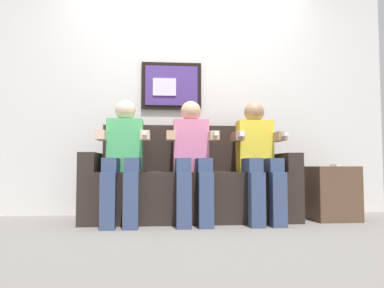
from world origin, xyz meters
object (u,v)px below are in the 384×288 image
(couch, at_px, (190,186))
(side_table_right, at_px, (332,193))
(person_on_left, at_px, (124,154))
(person_in_middle, at_px, (192,155))
(spare_remote_on_table, at_px, (335,165))
(person_on_right, at_px, (258,155))

(couch, xyz_separation_m, side_table_right, (1.32, -0.11, -0.06))
(person_on_left, xyz_separation_m, person_in_middle, (0.60, 0.00, 0.00))
(person_in_middle, bearing_deg, spare_remote_on_table, 1.86)
(person_on_left, xyz_separation_m, person_on_right, (1.21, -0.00, 0.00))
(person_on_left, relative_size, person_in_middle, 1.00)
(side_table_right, bearing_deg, person_in_middle, -177.35)
(couch, bearing_deg, side_table_right, -4.59)
(person_on_right, relative_size, side_table_right, 2.22)
(couch, bearing_deg, person_in_middle, -89.83)
(side_table_right, relative_size, spare_remote_on_table, 3.85)
(person_on_left, relative_size, spare_remote_on_table, 8.54)
(person_on_left, bearing_deg, couch, 15.47)
(person_on_left, height_order, person_in_middle, same)
(person_in_middle, height_order, person_on_right, same)
(person_on_right, distance_m, side_table_right, 0.80)
(person_on_right, distance_m, spare_remote_on_table, 0.76)
(person_on_right, bearing_deg, spare_remote_on_table, 3.40)
(person_on_left, height_order, spare_remote_on_table, person_on_left)
(spare_remote_on_table, bearing_deg, person_in_middle, -178.14)
(person_in_middle, bearing_deg, couch, 90.17)
(couch, relative_size, person_on_left, 1.75)
(person_on_left, bearing_deg, side_table_right, 1.82)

